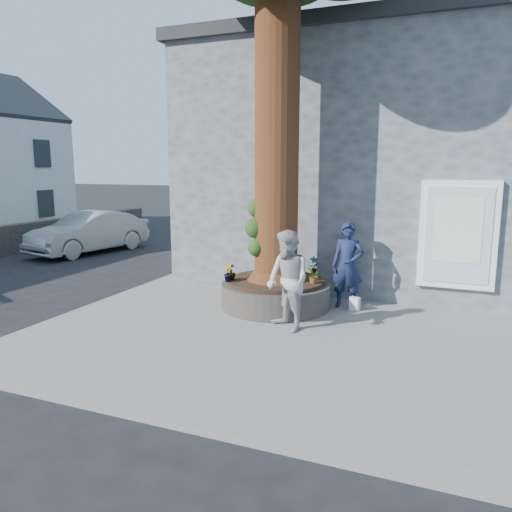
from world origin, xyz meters
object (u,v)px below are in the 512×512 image
at_px(woman, 288,281).
at_px(planter, 276,293).
at_px(man, 348,266).
at_px(car_silver, 89,232).

bearing_deg(woman, planter, 155.09).
xyz_separation_m(man, car_silver, (-10.10, 3.87, -0.30)).
relative_size(woman, car_silver, 0.41).
distance_m(man, woman, 1.96).
distance_m(planter, woman, 1.62).
xyz_separation_m(planter, man, (1.41, 0.51, 0.61)).
bearing_deg(man, woman, -113.44).
bearing_deg(planter, man, 20.04).
xyz_separation_m(man, woman, (-0.70, -1.83, 0.01)).
bearing_deg(man, planter, -162.60).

